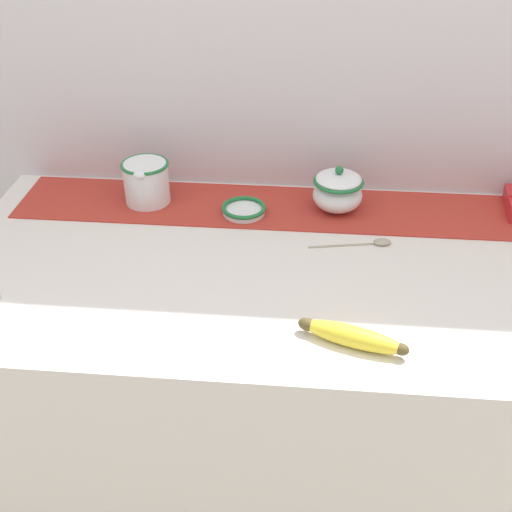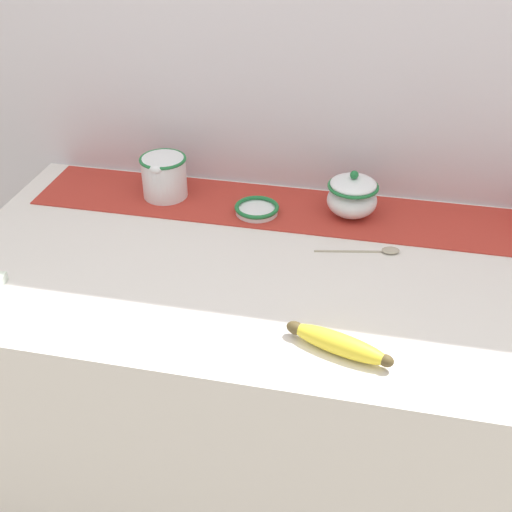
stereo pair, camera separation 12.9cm
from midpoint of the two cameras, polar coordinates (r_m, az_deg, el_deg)
The scene contains 8 objects.
countertop at distance 1.65m, azimuth 0.07°, elevation -13.84°, with size 1.45×0.71×0.90m, color silver.
back_wall at distance 1.56m, azimuth 1.36°, elevation 16.23°, with size 2.25×0.04×2.40m, color silver.
table_runner at distance 1.55m, azimuth 0.86°, elevation 4.23°, with size 1.34×0.21×0.00m, color #B23328.
cream_pitcher at distance 1.59m, azimuth -12.04°, elevation 6.51°, with size 0.11×0.13×0.11m.
sugar_bowl at distance 1.53m, azimuth 4.89°, elevation 5.74°, with size 0.12×0.12×0.11m.
small_dish at distance 1.53m, azimuth -3.51°, elevation 4.09°, with size 0.11×0.11×0.02m.
banana at distance 1.14m, azimuth 5.36°, elevation -7.25°, with size 0.20×0.09×0.04m.
spoon at distance 1.43m, azimuth 8.11°, elevation 1.12°, with size 0.18×0.05×0.01m.
Camera 1 is at (0.03, -1.12, 1.67)m, focal length 45.00 mm.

